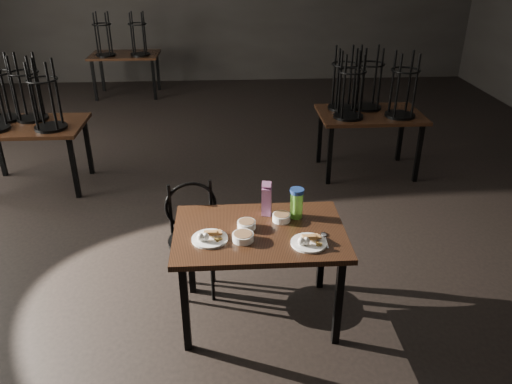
{
  "coord_description": "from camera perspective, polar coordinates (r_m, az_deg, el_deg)",
  "views": [
    {
      "loc": [
        0.11,
        -4.17,
        2.56
      ],
      "look_at": [
        0.32,
        -0.79,
        0.85
      ],
      "focal_mm": 35.0,
      "sensor_mm": 36.0,
      "label": 1
    }
  ],
  "objects": [
    {
      "name": "main_table",
      "position": [
        3.53,
        0.4,
        -5.52
      ],
      "size": [
        1.2,
        0.8,
        0.75
      ],
      "color": "black",
      "rests_on": "ground"
    },
    {
      "name": "plate_left",
      "position": [
        3.39,
        -5.35,
        -5.16
      ],
      "size": [
        0.25,
        0.25,
        0.08
      ],
      "color": "white",
      "rests_on": "main_table"
    },
    {
      "name": "plate_right",
      "position": [
        3.35,
        6.05,
        -5.62
      ],
      "size": [
        0.24,
        0.24,
        0.08
      ],
      "color": "white",
      "rests_on": "main_table"
    },
    {
      "name": "bowl_near",
      "position": [
        3.51,
        -1.09,
        -3.73
      ],
      "size": [
        0.13,
        0.13,
        0.05
      ],
      "color": "white",
      "rests_on": "main_table"
    },
    {
      "name": "bowl_far",
      "position": [
        3.6,
        2.92,
        -2.9
      ],
      "size": [
        0.13,
        0.13,
        0.05
      ],
      "color": "white",
      "rests_on": "main_table"
    },
    {
      "name": "bowl_big",
      "position": [
        3.37,
        -1.5,
        -5.14
      ],
      "size": [
        0.15,
        0.15,
        0.05
      ],
      "color": "white",
      "rests_on": "main_table"
    },
    {
      "name": "juice_carton",
      "position": [
        3.63,
        1.23,
        -0.83
      ],
      "size": [
        0.08,
        0.08,
        0.27
      ],
      "color": "#991B80",
      "rests_on": "main_table"
    },
    {
      "name": "water_bottle",
      "position": [
        3.61,
        4.66,
        -1.24
      ],
      "size": [
        0.12,
        0.12,
        0.23
      ],
      "color": "#7AE743",
      "rests_on": "main_table"
    },
    {
      "name": "spoon",
      "position": [
        3.46,
        7.8,
        -4.95
      ],
      "size": [
        0.04,
        0.2,
        0.01
      ],
      "color": "silver",
      "rests_on": "main_table"
    },
    {
      "name": "bentwood_chair",
      "position": [
        3.94,
        -7.1,
        -4.34
      ],
      "size": [
        0.45,
        0.45,
        0.9
      ],
      "rotation": [
        0.0,
        0.0,
        0.2
      ],
      "color": "black",
      "rests_on": "ground"
    },
    {
      "name": "bg_table_left",
      "position": [
        6.08,
        -24.98,
        7.46
      ],
      "size": [
        1.2,
        0.8,
        1.48
      ],
      "color": "black",
      "rests_on": "ground"
    },
    {
      "name": "bg_table_right",
      "position": [
        6.06,
        12.7,
        9.28
      ],
      "size": [
        1.2,
        0.8,
        1.48
      ],
      "color": "black",
      "rests_on": "ground"
    },
    {
      "name": "bg_table_far",
      "position": [
        9.48,
        -14.83,
        14.98
      ],
      "size": [
        1.2,
        0.8,
        1.48
      ],
      "color": "black",
      "rests_on": "ground"
    }
  ]
}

